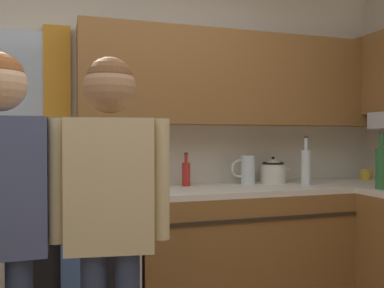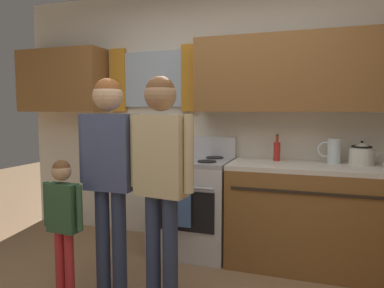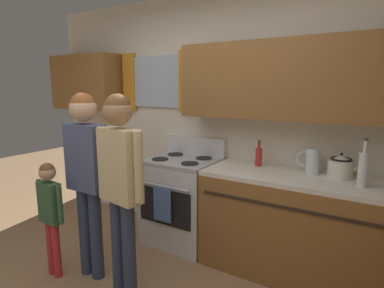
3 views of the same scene
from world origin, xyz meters
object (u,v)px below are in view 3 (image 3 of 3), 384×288
bottle_sauce_red (259,156)px  adult_in_plaid (120,173)px  stove_oven (183,199)px  small_child (50,206)px  water_pitcher (312,161)px  stovetop_kettle (341,166)px  bottle_tall_clear (363,169)px  adult_holding_child (86,164)px

bottle_sauce_red → adult_in_plaid: bearing=-120.5°
stove_oven → bottle_sauce_red: bearing=10.2°
adult_in_plaid → small_child: adult_in_plaid is taller
water_pitcher → small_child: size_ratio=0.22×
stovetop_kettle → small_child: size_ratio=0.27×
bottle_sauce_red → small_child: bottle_sauce_red is taller
water_pitcher → stovetop_kettle: bearing=1.4°
adult_in_plaid → small_child: (-0.70, -0.14, -0.36)m
bottle_tall_clear → small_child: bottle_tall_clear is taller
bottle_tall_clear → water_pitcher: bottle_tall_clear is taller
bottle_sauce_red → stovetop_kettle: (0.71, -0.01, 0.00)m
bottle_tall_clear → small_child: bearing=-154.5°
bottle_sauce_red → stove_oven: bearing=-169.8°
stove_oven → bottle_sauce_red: 0.94m
small_child → bottle_tall_clear: bearing=25.5°
adult_in_plaid → bottle_tall_clear: bearing=31.1°
stove_oven → water_pitcher: water_pitcher is taller
small_child → adult_in_plaid: bearing=11.1°
adult_holding_child → small_child: (-0.28, -0.18, -0.37)m
small_child → stovetop_kettle: bearing=31.2°
stove_oven → stovetop_kettle: (1.48, 0.12, 0.53)m
stovetop_kettle → stove_oven: bearing=-175.2°
stove_oven → adult_holding_child: size_ratio=0.69×
adult_in_plaid → small_child: 0.80m
adult_in_plaid → stovetop_kettle: bearing=39.2°
adult_holding_child → bottle_sauce_red: bearing=45.0°
adult_in_plaid → bottle_sauce_red: bearing=59.5°
bottle_tall_clear → bottle_sauce_red: bearing=167.2°
small_child → stove_oven: bearing=62.1°
adult_holding_child → small_child: bearing=-147.3°
water_pitcher → adult_in_plaid: adult_in_plaid is taller
bottle_sauce_red → adult_holding_child: adult_holding_child is taller
bottle_tall_clear → adult_holding_child: 2.16m
stove_oven → adult_in_plaid: (0.10, -0.99, 0.53)m
water_pitcher → small_child: (-1.85, -1.25, -0.38)m
water_pitcher → small_child: bearing=-145.9°
water_pitcher → adult_holding_child: 1.90m
stove_oven → stovetop_kettle: stovetop_kettle is taller
bottle_sauce_red → stovetop_kettle: bottle_sauce_red is taller
bottle_tall_clear → water_pitcher: size_ratio=1.67×
bottle_sauce_red → bottle_tall_clear: bearing=-12.8°
bottle_tall_clear → stovetop_kettle: bearing=132.6°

